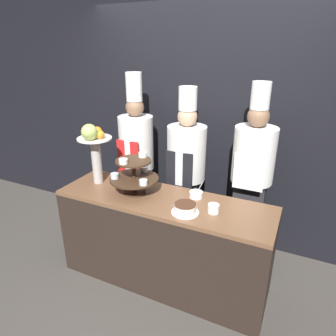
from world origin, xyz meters
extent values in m
plane|color=#47423D|center=(0.00, 0.00, 0.00)|extent=(14.00, 14.00, 0.00)
cube|color=black|center=(0.00, 1.24, 1.40)|extent=(10.00, 0.06, 2.80)
cube|color=black|center=(0.00, 0.29, 0.41)|extent=(1.89, 0.57, 0.83)
cube|color=brown|center=(0.00, 0.29, 0.85)|extent=(1.89, 0.57, 0.03)
cylinder|color=#3D2819|center=(-0.28, 0.28, 0.87)|extent=(0.19, 0.19, 0.02)
cylinder|color=#3D2819|center=(-0.28, 0.28, 1.02)|extent=(0.04, 0.04, 0.31)
cylinder|color=#3D2819|center=(-0.28, 0.28, 1.00)|extent=(0.43, 0.43, 0.02)
cylinder|color=#3D2819|center=(-0.28, 0.28, 1.17)|extent=(0.31, 0.31, 0.02)
cylinder|color=silver|center=(-0.43, 0.20, 1.03)|extent=(0.07, 0.07, 0.04)
cylinder|color=green|center=(-0.43, 0.20, 1.03)|extent=(0.06, 0.06, 0.03)
cylinder|color=silver|center=(-0.13, 0.19, 1.03)|extent=(0.07, 0.07, 0.04)
cylinder|color=gold|center=(-0.13, 0.19, 1.03)|extent=(0.06, 0.06, 0.03)
cylinder|color=silver|center=(-0.27, 0.45, 1.03)|extent=(0.07, 0.07, 0.04)
cylinder|color=beige|center=(-0.27, 0.45, 1.03)|extent=(0.06, 0.06, 0.03)
cylinder|color=white|center=(-0.31, 0.17, 1.20)|extent=(0.07, 0.07, 0.04)
cylinder|color=white|center=(-0.25, 0.39, 1.20)|extent=(0.07, 0.07, 0.04)
cylinder|color=#B2ADA8|center=(-0.72, 0.33, 1.08)|extent=(0.09, 0.09, 0.43)
cylinder|color=white|center=(-0.72, 0.33, 1.30)|extent=(0.32, 0.32, 0.01)
sphere|color=orange|center=(-0.64, 0.32, 1.35)|extent=(0.08, 0.08, 0.08)
sphere|color=orange|center=(-0.74, 0.40, 1.35)|extent=(0.08, 0.08, 0.08)
sphere|color=#84B742|center=(-0.79, 0.34, 1.35)|extent=(0.08, 0.08, 0.08)
sphere|color=#ADC160|center=(-0.70, 0.25, 1.38)|extent=(0.14, 0.14, 0.14)
cylinder|color=white|center=(0.26, 0.15, 0.87)|extent=(0.22, 0.22, 0.01)
cylinder|color=white|center=(0.26, 0.15, 0.90)|extent=(0.18, 0.18, 0.07)
cylinder|color=#472819|center=(0.26, 0.15, 0.94)|extent=(0.17, 0.17, 0.01)
cylinder|color=white|center=(0.46, 0.25, 0.90)|extent=(0.09, 0.09, 0.07)
cylinder|color=white|center=(0.24, 0.44, 0.89)|extent=(0.12, 0.12, 0.05)
cylinder|color=#BCBCC1|center=(0.28, 0.44, 0.96)|extent=(0.05, 0.01, 0.11)
cube|color=black|center=(-0.60, 0.86, 0.42)|extent=(0.28, 0.15, 0.84)
cylinder|color=silver|center=(-0.60, 0.86, 1.13)|extent=(0.37, 0.37, 0.57)
cube|color=red|center=(-0.60, 0.69, 1.01)|extent=(0.26, 0.01, 0.36)
sphere|color=#846047|center=(-0.60, 0.86, 1.51)|extent=(0.19, 0.19, 0.19)
cylinder|color=white|center=(-0.60, 0.86, 1.71)|extent=(0.16, 0.16, 0.28)
cube|color=#28282D|center=(-0.02, 0.86, 0.41)|extent=(0.29, 0.16, 0.82)
cylinder|color=silver|center=(-0.02, 0.86, 1.09)|extent=(0.39, 0.39, 0.55)
cube|color=black|center=(-0.02, 0.68, 0.98)|extent=(0.27, 0.01, 0.35)
sphere|color=tan|center=(-0.02, 0.86, 1.46)|extent=(0.19, 0.19, 0.19)
cylinder|color=white|center=(-0.02, 0.86, 1.63)|extent=(0.17, 0.17, 0.22)
cube|color=#28282D|center=(0.63, 0.86, 0.46)|extent=(0.28, 0.16, 0.92)
cylinder|color=white|center=(0.63, 0.86, 1.17)|extent=(0.38, 0.38, 0.51)
cube|color=white|center=(0.63, 0.68, 1.07)|extent=(0.26, 0.01, 0.33)
sphere|color=#846047|center=(0.63, 0.86, 1.52)|extent=(0.19, 0.19, 0.19)
cylinder|color=white|center=(0.63, 0.86, 1.70)|extent=(0.16, 0.16, 0.23)
camera|label=1|loc=(1.02, -1.76, 2.07)|focal=32.00mm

